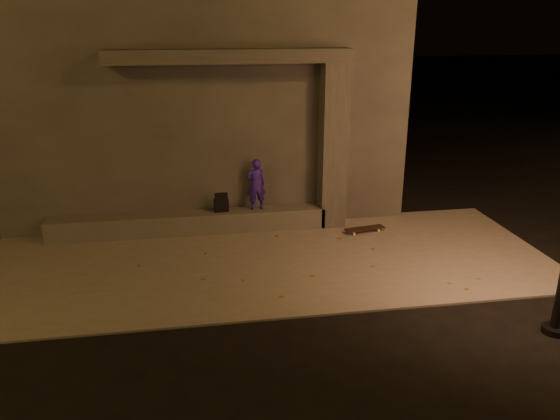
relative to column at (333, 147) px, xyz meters
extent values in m
plane|color=black|center=(-1.70, -3.75, -1.84)|extent=(120.00, 120.00, 0.00)
cube|color=#6A655D|center=(-1.70, -1.75, -1.82)|extent=(11.00, 4.40, 0.04)
cube|color=#393633|center=(-2.70, 2.75, 0.76)|extent=(9.00, 5.00, 5.20)
cube|color=#4E4C47|center=(-3.20, 0.00, -1.58)|extent=(6.00, 0.55, 0.45)
cube|color=#393633|center=(0.00, 0.00, 0.00)|extent=(0.55, 0.55, 3.60)
cube|color=#393633|center=(-2.20, 0.05, 1.94)|extent=(5.00, 0.70, 0.28)
imported|color=#2C1691|center=(-1.71, 0.00, -0.78)|extent=(0.44, 0.31, 1.15)
cube|color=black|center=(-2.48, 0.00, -1.22)|extent=(0.32, 0.21, 0.26)
cube|color=black|center=(-2.48, 0.00, -1.00)|extent=(0.28, 0.04, 0.19)
cube|color=black|center=(0.61, -0.65, -1.71)|extent=(0.92, 0.38, 0.02)
cylinder|color=tan|center=(0.89, -0.51, -1.77)|extent=(0.07, 0.05, 0.06)
cylinder|color=tan|center=(0.92, -0.68, -1.77)|extent=(0.07, 0.05, 0.06)
cylinder|color=tan|center=(0.30, -0.62, -1.77)|extent=(0.07, 0.05, 0.06)
cylinder|color=tan|center=(0.33, -0.79, -1.77)|extent=(0.07, 0.05, 0.06)
cube|color=#99999E|center=(0.90, -0.60, -1.73)|extent=(0.09, 0.19, 0.02)
cube|color=#99999E|center=(0.32, -0.70, -1.73)|extent=(0.09, 0.19, 0.02)
cylinder|color=black|center=(2.21, -4.97, -1.79)|extent=(0.36, 0.36, 0.10)
camera|label=1|loc=(-3.05, -11.39, 2.65)|focal=35.00mm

